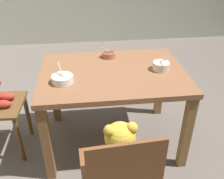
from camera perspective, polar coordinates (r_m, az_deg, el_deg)
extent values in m
cube|color=#6B6159|center=(2.41, 0.14, -11.38)|extent=(5.20, 5.20, 0.04)
cube|color=brown|center=(2.00, 0.17, 3.58)|extent=(1.14, 0.81, 0.04)
cube|color=brown|center=(1.93, -14.45, -11.85)|extent=(0.07, 0.07, 0.67)
cube|color=olive|center=(2.04, 16.36, -9.37)|extent=(0.07, 0.07, 0.67)
cube|color=brown|center=(2.50, -12.82, -0.46)|extent=(0.07, 0.07, 0.67)
cube|color=olive|center=(2.59, 10.74, 0.96)|extent=(0.07, 0.07, 0.67)
cylinder|color=brown|center=(2.20, -20.09, -10.56)|extent=(0.04, 0.04, 0.44)
cylinder|color=brown|center=(2.44, -18.36, -5.50)|extent=(0.04, 0.04, 0.44)
ellipsoid|color=#AE3427|center=(2.15, -23.44, -3.04)|extent=(0.15, 0.07, 0.07)
ellipsoid|color=#AE3427|center=(2.23, -22.71, -1.52)|extent=(0.15, 0.07, 0.07)
cube|color=brown|center=(1.55, 1.11, -17.77)|extent=(0.44, 0.45, 0.02)
cube|color=brown|center=(1.26, 3.17, -18.46)|extent=(0.38, 0.05, 0.39)
cylinder|color=brown|center=(1.87, 5.38, -17.46)|extent=(0.04, 0.04, 0.44)
cylinder|color=brown|center=(1.82, -5.91, -19.01)|extent=(0.04, 0.04, 0.44)
ellipsoid|color=gold|center=(1.40, 1.81, -16.43)|extent=(0.23, 0.20, 0.25)
ellipsoid|color=beige|center=(1.45, 1.28, -15.06)|extent=(0.12, 0.07, 0.15)
sphere|color=gold|center=(1.28, 1.85, -10.62)|extent=(0.16, 0.16, 0.16)
ellipsoid|color=beige|center=(1.33, 1.30, -9.39)|extent=(0.07, 0.06, 0.05)
sphere|color=gold|center=(1.24, 4.50, -8.57)|extent=(0.06, 0.06, 0.06)
sphere|color=gold|center=(1.22, -0.55, -9.22)|extent=(0.06, 0.06, 0.06)
ellipsoid|color=gold|center=(1.42, 6.51, -14.03)|extent=(0.08, 0.14, 0.07)
ellipsoid|color=gold|center=(1.38, -3.51, -15.44)|extent=(0.08, 0.14, 0.07)
ellipsoid|color=gold|center=(1.56, 2.90, -14.77)|extent=(0.09, 0.17, 0.07)
ellipsoid|color=gold|center=(1.54, -1.53, -15.38)|extent=(0.09, 0.17, 0.07)
cylinder|color=beige|center=(2.04, 10.93, 5.21)|extent=(0.13, 0.13, 0.06)
cylinder|color=beige|center=(2.05, 10.86, 4.54)|extent=(0.07, 0.07, 0.01)
cylinder|color=#D0B492|center=(2.03, 11.00, 5.86)|extent=(0.11, 0.11, 0.01)
cylinder|color=#BCBCC1|center=(1.99, 11.59, 6.48)|extent=(0.04, 0.09, 0.07)
ellipsoid|color=#BCBCC1|center=(2.04, 10.84, 5.88)|extent=(0.03, 0.04, 0.01)
cylinder|color=#B46A47|center=(2.22, -0.75, 7.86)|extent=(0.12, 0.12, 0.05)
cylinder|color=#B46A47|center=(2.23, -0.75, 7.40)|extent=(0.06, 0.06, 0.01)
cylinder|color=#C2B38C|center=(2.22, -0.75, 8.35)|extent=(0.10, 0.10, 0.01)
cylinder|color=#BCBCC1|center=(2.19, -1.39, 8.98)|extent=(0.08, 0.03, 0.06)
ellipsoid|color=#BCBCC1|center=(2.22, -0.55, 8.30)|extent=(0.04, 0.03, 0.01)
cylinder|color=white|center=(1.86, -11.07, 2.31)|extent=(0.15, 0.15, 0.05)
cylinder|color=white|center=(1.87, -11.00, 1.73)|extent=(0.08, 0.08, 0.01)
cylinder|color=beige|center=(1.85, -11.14, 2.91)|extent=(0.13, 0.13, 0.01)
cylinder|color=#BCBCC1|center=(1.86, -11.56, 4.49)|extent=(0.04, 0.10, 0.08)
ellipsoid|color=#BCBCC1|center=(1.84, -11.03, 2.66)|extent=(0.03, 0.04, 0.01)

